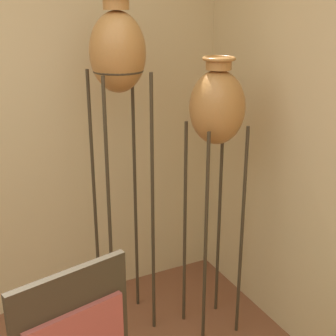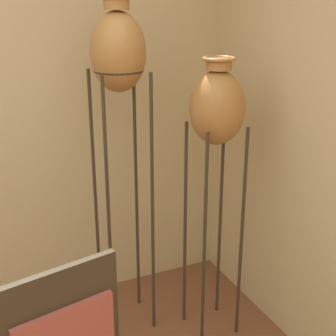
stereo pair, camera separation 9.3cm
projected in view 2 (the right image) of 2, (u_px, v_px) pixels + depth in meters
name	position (u px, v px, depth m)	size (l,w,h in m)	color
vase_stand_tall	(118.00, 61.00, 2.53)	(0.30, 0.30, 2.01)	#382D1E
vase_stand_medium	(217.00, 113.00, 2.56)	(0.31, 0.31, 1.70)	#382D1E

